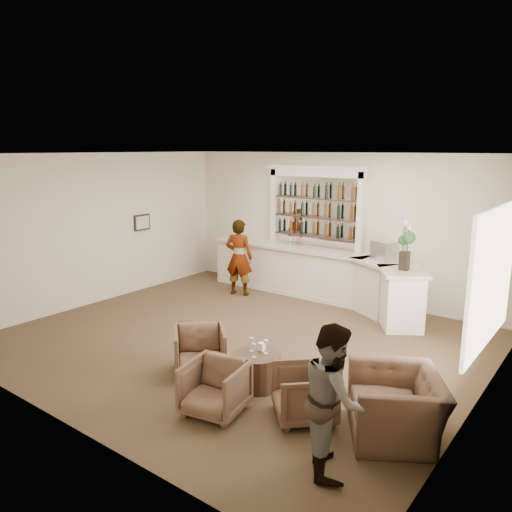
% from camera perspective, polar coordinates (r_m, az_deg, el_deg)
% --- Properties ---
extents(ground, '(8.00, 8.00, 0.00)m').
position_cam_1_polar(ground, '(9.15, -1.84, -9.57)').
color(ground, brown).
rests_on(ground, ground).
extents(room_shell, '(8.04, 7.02, 3.32)m').
position_cam_1_polar(room_shell, '(9.02, 1.71, 5.50)').
color(room_shell, beige).
rests_on(room_shell, ground).
extents(bar_counter, '(5.72, 1.80, 1.14)m').
position_cam_1_polar(bar_counter, '(11.42, 6.97, -2.16)').
color(bar_counter, white).
rests_on(bar_counter, ground).
extents(back_bar_alcove, '(2.64, 0.25, 3.00)m').
position_cam_1_polar(back_bar_alcove, '(11.67, 6.75, 5.45)').
color(back_bar_alcove, white).
rests_on(back_bar_alcove, ground).
extents(cocktail_table, '(0.69, 0.69, 0.50)m').
position_cam_1_polar(cocktail_table, '(7.41, 0.10, -12.90)').
color(cocktail_table, '#462F1E').
rests_on(cocktail_table, ground).
extents(sommelier, '(0.75, 0.60, 1.79)m').
position_cam_1_polar(sommelier, '(11.64, -1.96, -0.15)').
color(sommelier, gray).
rests_on(sommelier, ground).
extents(guest, '(0.97, 1.01, 1.64)m').
position_cam_1_polar(guest, '(5.52, 8.81, -15.76)').
color(guest, gray).
rests_on(guest, ground).
extents(armchair_left, '(1.10, 1.10, 0.72)m').
position_cam_1_polar(armchair_left, '(7.82, -6.43, -10.73)').
color(armchair_left, brown).
rests_on(armchair_left, ground).
extents(armchair_center, '(0.88, 0.90, 0.70)m').
position_cam_1_polar(armchair_center, '(6.72, -4.73, -14.81)').
color(armchair_center, brown).
rests_on(armchair_center, ground).
extents(armchair_right, '(1.05, 1.05, 0.69)m').
position_cam_1_polar(armchair_right, '(6.61, 5.50, -15.36)').
color(armchair_right, brown).
rests_on(armchair_right, ground).
extents(armchair_far, '(1.51, 1.56, 0.77)m').
position_cam_1_polar(armchair_far, '(6.45, 15.68, -16.12)').
color(armchair_far, brown).
rests_on(armchair_far, ground).
extents(espresso_machine, '(0.56, 0.53, 0.40)m').
position_cam_1_polar(espresso_machine, '(10.58, 14.41, 0.63)').
color(espresso_machine, silver).
rests_on(espresso_machine, bar_counter).
extents(flower_vase, '(0.25, 0.25, 0.96)m').
position_cam_1_polar(flower_vase, '(9.73, 16.73, 1.54)').
color(flower_vase, black).
rests_on(flower_vase, bar_counter).
extents(wine_glass_bar_left, '(0.07, 0.07, 0.21)m').
position_cam_1_polar(wine_glass_bar_left, '(11.73, 4.01, 1.65)').
color(wine_glass_bar_left, white).
rests_on(wine_glass_bar_left, bar_counter).
extents(wine_glass_bar_right, '(0.07, 0.07, 0.21)m').
position_cam_1_polar(wine_glass_bar_right, '(11.70, 4.45, 1.62)').
color(wine_glass_bar_right, white).
rests_on(wine_glass_bar_right, bar_counter).
extents(wine_glass_tbl_a, '(0.07, 0.07, 0.21)m').
position_cam_1_polar(wine_glass_tbl_a, '(7.36, -0.51, -10.08)').
color(wine_glass_tbl_a, white).
rests_on(wine_glass_tbl_a, cocktail_table).
extents(wine_glass_tbl_b, '(0.07, 0.07, 0.21)m').
position_cam_1_polar(wine_glass_tbl_b, '(7.27, 1.13, -10.35)').
color(wine_glass_tbl_b, white).
rests_on(wine_glass_tbl_b, cocktail_table).
extents(wine_glass_tbl_c, '(0.07, 0.07, 0.21)m').
position_cam_1_polar(wine_glass_tbl_c, '(7.15, -0.27, -10.76)').
color(wine_glass_tbl_c, white).
rests_on(wine_glass_tbl_c, cocktail_table).
extents(napkin_holder, '(0.08, 0.08, 0.12)m').
position_cam_1_polar(napkin_holder, '(7.40, 0.64, -10.32)').
color(napkin_holder, white).
rests_on(napkin_holder, cocktail_table).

